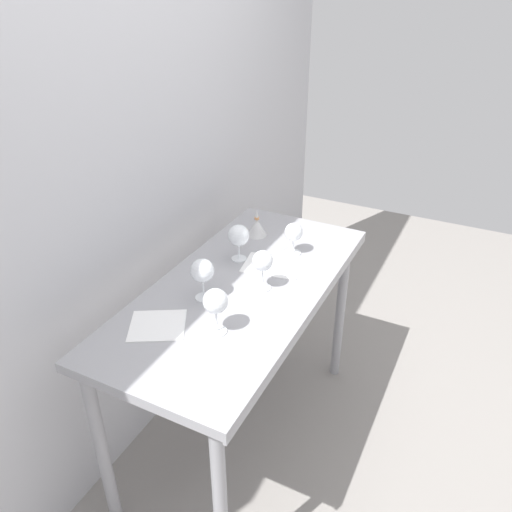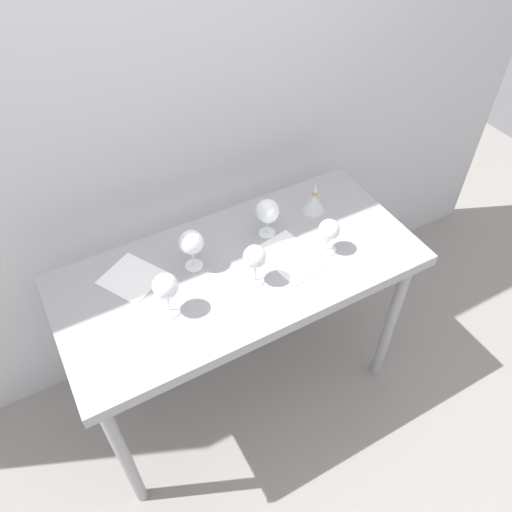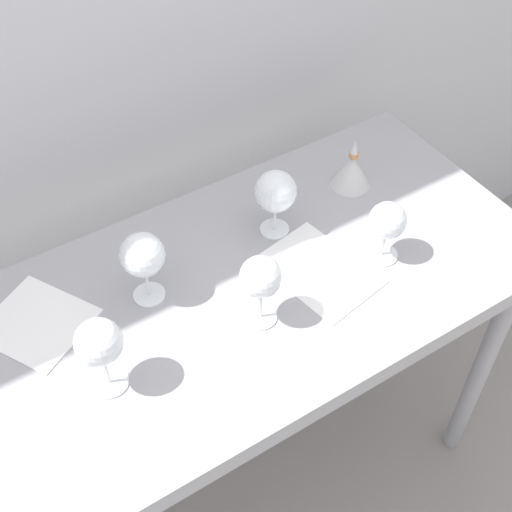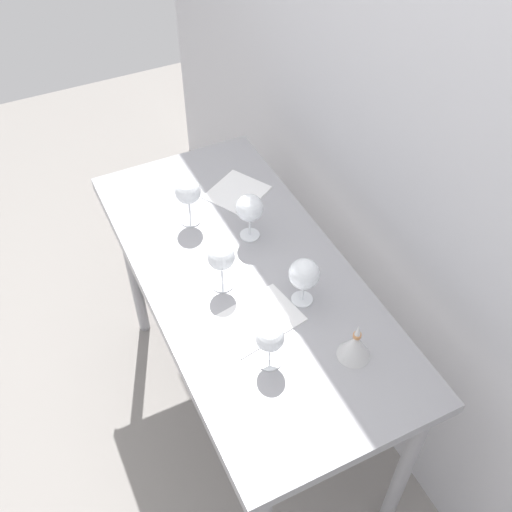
{
  "view_description": "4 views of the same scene",
  "coord_description": "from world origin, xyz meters",
  "px_view_note": "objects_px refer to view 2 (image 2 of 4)",
  "views": [
    {
      "loc": [
        -1.54,
        -0.85,
        2.03
      ],
      "look_at": [
        0.07,
        -0.04,
        1.01
      ],
      "focal_mm": 35.39,
      "sensor_mm": 36.0,
      "label": 1
    },
    {
      "loc": [
        -0.58,
        -1.17,
        2.31
      ],
      "look_at": [
        0.05,
        -0.04,
        0.97
      ],
      "focal_mm": 35.28,
      "sensor_mm": 36.0,
      "label": 2
    },
    {
      "loc": [
        -0.47,
        -0.84,
        2.05
      ],
      "look_at": [
        0.08,
        0.02,
        0.95
      ],
      "focal_mm": 49.06,
      "sensor_mm": 36.0,
      "label": 3
    },
    {
      "loc": [
        1.21,
        -0.56,
        2.36
      ],
      "look_at": [
        -0.01,
        0.04,
        0.95
      ],
      "focal_mm": 42.38,
      "sensor_mm": 36.0,
      "label": 4
    }
  ],
  "objects_px": {
    "wine_glass_near_center": "(255,257)",
    "wine_glass_near_left": "(166,287)",
    "wine_glass_far_right": "(267,212)",
    "decanter_funnel": "(314,201)",
    "wine_glass_near_right": "(329,231)",
    "tasting_sheet_lower": "(132,278)",
    "tasting_sheet_upper": "(290,257)",
    "wine_glass_far_left": "(191,243)"
  },
  "relations": [
    {
      "from": "wine_glass_near_left",
      "to": "wine_glass_near_center",
      "type": "bearing_deg",
      "value": -3.66
    },
    {
      "from": "wine_glass_near_center",
      "to": "wine_glass_near_left",
      "type": "bearing_deg",
      "value": 176.34
    },
    {
      "from": "wine_glass_near_left",
      "to": "decanter_funnel",
      "type": "xyz_separation_m",
      "value": [
        0.74,
        0.21,
        -0.08
      ]
    },
    {
      "from": "wine_glass_far_right",
      "to": "tasting_sheet_lower",
      "type": "xyz_separation_m",
      "value": [
        -0.56,
        0.03,
        -0.11
      ]
    },
    {
      "from": "tasting_sheet_upper",
      "to": "wine_glass_far_left",
      "type": "bearing_deg",
      "value": 148.11
    },
    {
      "from": "wine_glass_near_right",
      "to": "tasting_sheet_lower",
      "type": "height_order",
      "value": "wine_glass_near_right"
    },
    {
      "from": "wine_glass_far_right",
      "to": "wine_glass_far_left",
      "type": "bearing_deg",
      "value": -176.24
    },
    {
      "from": "wine_glass_near_right",
      "to": "tasting_sheet_lower",
      "type": "relative_size",
      "value": 0.75
    },
    {
      "from": "wine_glass_near_left",
      "to": "wine_glass_far_left",
      "type": "distance_m",
      "value": 0.22
    },
    {
      "from": "wine_glass_far_left",
      "to": "decanter_funnel",
      "type": "distance_m",
      "value": 0.59
    },
    {
      "from": "wine_glass_near_right",
      "to": "wine_glass_near_center",
      "type": "bearing_deg",
      "value": -179.4
    },
    {
      "from": "wine_glass_near_right",
      "to": "wine_glass_far_left",
      "type": "distance_m",
      "value": 0.52
    },
    {
      "from": "wine_glass_near_left",
      "to": "decanter_funnel",
      "type": "bearing_deg",
      "value": 15.89
    },
    {
      "from": "wine_glass_near_right",
      "to": "tasting_sheet_upper",
      "type": "relative_size",
      "value": 0.6
    },
    {
      "from": "wine_glass_near_left",
      "to": "tasting_sheet_upper",
      "type": "xyz_separation_m",
      "value": [
        0.51,
        0.02,
        -0.13
      ]
    },
    {
      "from": "wine_glass_far_right",
      "to": "wine_glass_far_left",
      "type": "height_order",
      "value": "wine_glass_far_left"
    },
    {
      "from": "wine_glass_near_right",
      "to": "tasting_sheet_lower",
      "type": "distance_m",
      "value": 0.76
    },
    {
      "from": "wine_glass_near_center",
      "to": "tasting_sheet_lower",
      "type": "xyz_separation_m",
      "value": [
        -0.4,
        0.23,
        -0.12
      ]
    },
    {
      "from": "wine_glass_near_left",
      "to": "tasting_sheet_upper",
      "type": "bearing_deg",
      "value": 1.99
    },
    {
      "from": "tasting_sheet_lower",
      "to": "decanter_funnel",
      "type": "distance_m",
      "value": 0.81
    },
    {
      "from": "tasting_sheet_lower",
      "to": "decanter_funnel",
      "type": "height_order",
      "value": "decanter_funnel"
    },
    {
      "from": "wine_glass_far_left",
      "to": "wine_glass_far_right",
      "type": "bearing_deg",
      "value": 3.76
    },
    {
      "from": "wine_glass_near_center",
      "to": "wine_glass_far_right",
      "type": "bearing_deg",
      "value": 50.17
    },
    {
      "from": "wine_glass_near_left",
      "to": "decanter_funnel",
      "type": "relative_size",
      "value": 1.32
    },
    {
      "from": "tasting_sheet_upper",
      "to": "wine_glass_near_center",
      "type": "bearing_deg",
      "value": -177.78
    },
    {
      "from": "wine_glass_far_left",
      "to": "tasting_sheet_upper",
      "type": "distance_m",
      "value": 0.39
    },
    {
      "from": "wine_glass_far_left",
      "to": "tasting_sheet_lower",
      "type": "height_order",
      "value": "wine_glass_far_left"
    },
    {
      "from": "wine_glass_near_center",
      "to": "tasting_sheet_upper",
      "type": "distance_m",
      "value": 0.22
    },
    {
      "from": "wine_glass_far_right",
      "to": "tasting_sheet_lower",
      "type": "relative_size",
      "value": 0.84
    },
    {
      "from": "wine_glass_near_center",
      "to": "decanter_funnel",
      "type": "distance_m",
      "value": 0.48
    },
    {
      "from": "wine_glass_near_left",
      "to": "tasting_sheet_lower",
      "type": "distance_m",
      "value": 0.26
    },
    {
      "from": "wine_glass_near_center",
      "to": "wine_glass_near_left",
      "type": "distance_m",
      "value": 0.33
    },
    {
      "from": "tasting_sheet_lower",
      "to": "wine_glass_far_right",
      "type": "bearing_deg",
      "value": -33.08
    },
    {
      "from": "decanter_funnel",
      "to": "wine_glass_far_left",
      "type": "bearing_deg",
      "value": -174.52
    },
    {
      "from": "wine_glass_far_left",
      "to": "tasting_sheet_lower",
      "type": "distance_m",
      "value": 0.27
    },
    {
      "from": "wine_glass_far_right",
      "to": "decanter_funnel",
      "type": "bearing_deg",
      "value": 7.8
    },
    {
      "from": "tasting_sheet_upper",
      "to": "decanter_funnel",
      "type": "relative_size",
      "value": 1.84
    },
    {
      "from": "wine_glass_near_left",
      "to": "wine_glass_near_right",
      "type": "bearing_deg",
      "value": -1.55
    },
    {
      "from": "tasting_sheet_upper",
      "to": "tasting_sheet_lower",
      "type": "distance_m",
      "value": 0.61
    },
    {
      "from": "wine_glass_far_left",
      "to": "tasting_sheet_lower",
      "type": "xyz_separation_m",
      "value": [
        -0.23,
        0.06,
        -0.12
      ]
    },
    {
      "from": "wine_glass_near_center",
      "to": "wine_glass_near_right",
      "type": "bearing_deg",
      "value": 0.6
    },
    {
      "from": "wine_glass_near_center",
      "to": "wine_glass_far_left",
      "type": "distance_m",
      "value": 0.24
    }
  ]
}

